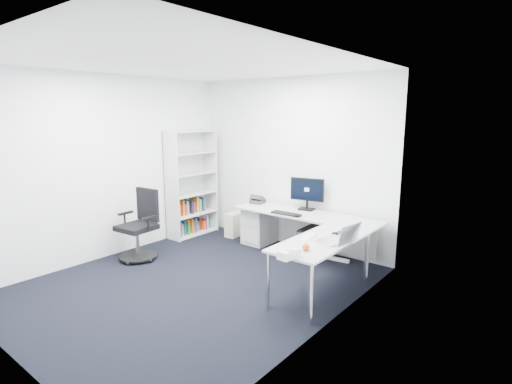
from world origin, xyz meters
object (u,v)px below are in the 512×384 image
Objects in this scene: bookshelf at (192,183)px; monitor at (307,194)px; task_chair at (136,225)px; l_desk at (293,240)px; laptop at (333,230)px.

monitor is (2.07, 0.48, -0.00)m from bookshelf.
task_chair is (0.30, -1.37, -0.41)m from bookshelf.
task_chair reaches higher than l_desk.
bookshelf reaches higher than task_chair.
l_desk is 4.33× the size of monitor.
monitor is at bearing 13.08° from bookshelf.
laptop is (3.14, -0.67, -0.12)m from bookshelf.
l_desk is 2.22× the size of task_chair.
task_chair is at bearing -144.72° from l_desk.
laptop is (1.07, -1.16, -0.12)m from monitor.
l_desk is at bearing -1.32° from bookshelf.
task_chair is 1.95× the size of monitor.
laptop is at bearing 9.13° from task_chair.
bookshelf is 1.79× the size of task_chair.
bookshelf is at bearing 178.68° from l_desk.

